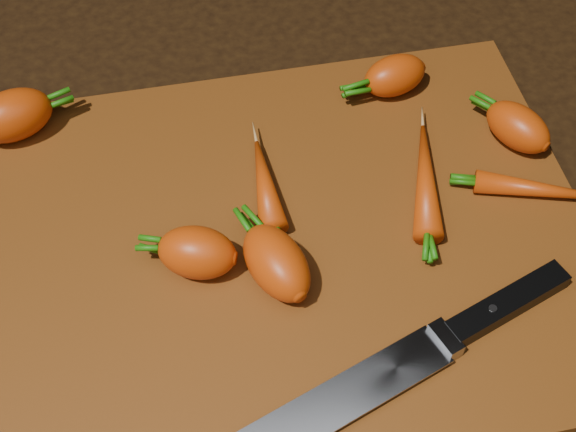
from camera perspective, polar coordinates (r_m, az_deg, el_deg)
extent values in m
cube|color=black|center=(0.68, 0.17, -2.44)|extent=(2.00, 2.00, 0.01)
cube|color=#582B0B|center=(0.67, 0.17, -1.91)|extent=(0.50, 0.40, 0.01)
ellipsoid|color=#CC4009|center=(0.76, -18.98, 6.77)|extent=(0.08, 0.07, 0.05)
ellipsoid|color=#CC4009|center=(0.63, -6.49, -2.60)|extent=(0.07, 0.06, 0.04)
ellipsoid|color=#CC4009|center=(0.62, -0.82, -3.35)|extent=(0.07, 0.08, 0.04)
ellipsoid|color=#CC4009|center=(0.77, 7.60, 9.88)|extent=(0.07, 0.05, 0.04)
ellipsoid|color=#CC4009|center=(0.75, 16.04, 6.10)|extent=(0.07, 0.07, 0.04)
ellipsoid|color=#CC4009|center=(0.70, 9.75, 2.62)|extent=(0.06, 0.12, 0.03)
ellipsoid|color=#CC4009|center=(0.71, 17.74, 1.76)|extent=(0.12, 0.06, 0.02)
ellipsoid|color=#CC4009|center=(0.68, -1.65, 2.30)|extent=(0.03, 0.10, 0.03)
cube|color=gray|center=(0.58, 3.57, -13.05)|extent=(0.02, 0.03, 0.01)
cube|color=black|center=(0.60, 8.43, -10.25)|extent=(0.11, 0.06, 0.02)
cylinder|color=#B2B2B7|center=(0.59, 7.22, -10.67)|extent=(0.01, 0.01, 0.00)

